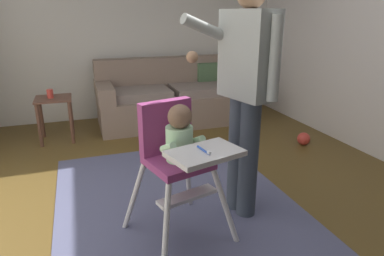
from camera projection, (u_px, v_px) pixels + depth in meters
name	position (u px, v px, depth m)	size (l,w,h in m)	color
ground	(204.00, 217.00, 2.60)	(5.75, 7.18, 0.10)	brown
wall_far	(133.00, 22.00, 4.69)	(4.95, 0.06, 2.65)	silver
area_rug	(184.00, 217.00, 2.51)	(1.83, 2.75, 0.01)	#545676
couch	(169.00, 98.00, 4.65)	(1.91, 0.86, 0.86)	gray
high_chair	(178.00, 148.00, 2.12)	(0.73, 0.82, 0.93)	silver
adult_standing	(246.00, 91.00, 2.31)	(0.59, 0.49, 1.65)	#3C4652
toy_ball	(174.00, 158.00, 3.32)	(0.18, 0.18, 0.18)	gold
toy_ball_second	(304.00, 139.00, 3.88)	(0.15, 0.15, 0.15)	#D13D33
side_table	(55.00, 109.00, 3.93)	(0.40, 0.40, 0.52)	brown
sippy_cup	(50.00, 94.00, 3.87)	(0.07, 0.07, 0.10)	#D13D33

